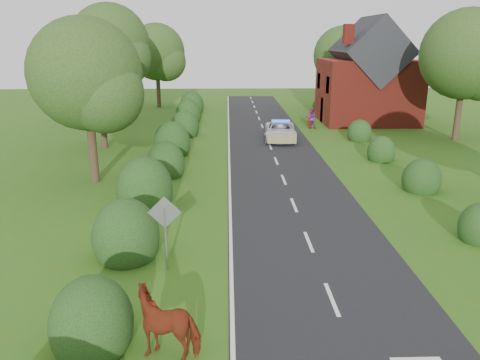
{
  "coord_description": "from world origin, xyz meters",
  "views": [
    {
      "loc": [
        -2.99,
        -11.88,
        7.26
      ],
      "look_at": [
        -2.46,
        7.77,
        1.3
      ],
      "focal_mm": 35.0,
      "sensor_mm": 36.0,
      "label": 1
    }
  ],
  "objects_px": {
    "police_van": "(280,131)",
    "pedestrian_red": "(310,119)",
    "road_sign": "(165,223)",
    "cow": "(169,325)",
    "pedestrian_purple": "(311,118)"
  },
  "relations": [
    {
      "from": "police_van",
      "to": "pedestrian_red",
      "type": "height_order",
      "value": "pedestrian_red"
    },
    {
      "from": "road_sign",
      "to": "pedestrian_red",
      "type": "distance_m",
      "value": 26.6
    },
    {
      "from": "cow",
      "to": "pedestrian_purple",
      "type": "bearing_deg",
      "value": 175.37
    },
    {
      "from": "road_sign",
      "to": "pedestrian_purple",
      "type": "height_order",
      "value": "road_sign"
    },
    {
      "from": "police_van",
      "to": "pedestrian_purple",
      "type": "bearing_deg",
      "value": 60.4
    },
    {
      "from": "cow",
      "to": "pedestrian_red",
      "type": "xyz_separation_m",
      "value": [
        8.37,
        29.2,
        0.08
      ]
    },
    {
      "from": "cow",
      "to": "pedestrian_red",
      "type": "height_order",
      "value": "pedestrian_red"
    },
    {
      "from": "road_sign",
      "to": "cow",
      "type": "height_order",
      "value": "road_sign"
    },
    {
      "from": "road_sign",
      "to": "pedestrian_purple",
      "type": "bearing_deg",
      "value": 70.08
    },
    {
      "from": "road_sign",
      "to": "police_van",
      "type": "relative_size",
      "value": 0.5
    },
    {
      "from": "cow",
      "to": "pedestrian_red",
      "type": "distance_m",
      "value": 30.38
    },
    {
      "from": "road_sign",
      "to": "police_van",
      "type": "height_order",
      "value": "road_sign"
    },
    {
      "from": "police_van",
      "to": "pedestrian_red",
      "type": "xyz_separation_m",
      "value": [
        3.01,
        4.68,
        0.11
      ]
    },
    {
      "from": "road_sign",
      "to": "pedestrian_purple",
      "type": "distance_m",
      "value": 26.6
    },
    {
      "from": "police_van",
      "to": "pedestrian_purple",
      "type": "relative_size",
      "value": 2.95
    }
  ]
}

